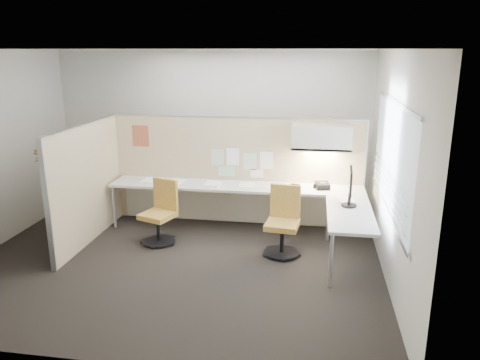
% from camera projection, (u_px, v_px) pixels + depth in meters
% --- Properties ---
extents(floor, '(5.50, 4.50, 0.01)m').
position_uv_depth(floor, '(178.00, 260.00, 6.46)').
color(floor, black).
rests_on(floor, ground).
extents(ceiling, '(5.50, 4.50, 0.01)m').
position_uv_depth(ceiling, '(170.00, 49.00, 5.71)').
color(ceiling, white).
rests_on(ceiling, wall_back).
extents(wall_back, '(5.50, 0.02, 2.80)m').
position_uv_depth(wall_back, '(211.00, 132.00, 8.22)').
color(wall_back, beige).
rests_on(wall_back, ground).
extents(wall_front, '(5.50, 0.02, 2.80)m').
position_uv_depth(wall_front, '(97.00, 221.00, 3.94)').
color(wall_front, beige).
rests_on(wall_front, ground).
extents(wall_right, '(0.02, 4.50, 2.80)m').
position_uv_depth(wall_right, '(393.00, 169.00, 5.67)').
color(wall_right, beige).
rests_on(wall_right, ground).
extents(window_pane, '(0.01, 2.80, 1.30)m').
position_uv_depth(window_pane, '(392.00, 157.00, 5.63)').
color(window_pane, '#8F99A6').
rests_on(window_pane, wall_right).
extents(partition_back, '(4.10, 0.06, 1.75)m').
position_uv_depth(partition_back, '(236.00, 171.00, 7.66)').
color(partition_back, tan).
rests_on(partition_back, floor).
extents(partition_left, '(0.06, 2.20, 1.75)m').
position_uv_depth(partition_left, '(88.00, 184.00, 6.93)').
color(partition_left, tan).
rests_on(partition_left, floor).
extents(desk, '(4.00, 2.07, 0.73)m').
position_uv_depth(desk, '(255.00, 197.00, 7.23)').
color(desk, beige).
rests_on(desk, floor).
extents(overhead_bin, '(0.90, 0.36, 0.38)m').
position_uv_depth(overhead_bin, '(321.00, 137.00, 7.09)').
color(overhead_bin, beige).
rests_on(overhead_bin, partition_back).
extents(task_light_strip, '(0.60, 0.06, 0.02)m').
position_uv_depth(task_light_strip, '(321.00, 151.00, 7.15)').
color(task_light_strip, '#FFEABF').
rests_on(task_light_strip, overhead_bin).
extents(pinned_papers, '(1.01, 0.00, 0.47)m').
position_uv_depth(pinned_papers, '(241.00, 162.00, 7.58)').
color(pinned_papers, '#8CBF8C').
rests_on(pinned_papers, partition_back).
extents(poster, '(0.28, 0.00, 0.35)m').
position_uv_depth(poster, '(140.00, 136.00, 7.73)').
color(poster, '#EF501E').
rests_on(poster, partition_back).
extents(chair_left, '(0.56, 0.57, 0.93)m').
position_uv_depth(chair_left, '(161.00, 214.00, 6.95)').
color(chair_left, black).
rests_on(chair_left, floor).
extents(chair_right, '(0.50, 0.52, 0.95)m').
position_uv_depth(chair_right, '(283.00, 223.00, 6.56)').
color(chair_right, black).
rests_on(chair_right, floor).
extents(monitor, '(0.21, 0.49, 0.52)m').
position_uv_depth(monitor, '(350.00, 185.00, 6.31)').
color(monitor, black).
rests_on(monitor, desk).
extents(phone, '(0.25, 0.23, 0.12)m').
position_uv_depth(phone, '(322.00, 186.00, 7.18)').
color(phone, black).
rests_on(phone, desk).
extents(stapler, '(0.15, 0.08, 0.05)m').
position_uv_depth(stapler, '(295.00, 186.00, 7.27)').
color(stapler, black).
rests_on(stapler, desk).
extents(tape_dispenser, '(0.11, 0.07, 0.06)m').
position_uv_depth(tape_dispenser, '(317.00, 186.00, 7.22)').
color(tape_dispenser, black).
rests_on(tape_dispenser, desk).
extents(coat_hook, '(0.18, 0.46, 1.39)m').
position_uv_depth(coat_hook, '(45.00, 162.00, 5.95)').
color(coat_hook, silver).
rests_on(coat_hook, partition_left).
extents(paper_stack_0, '(0.25, 0.32, 0.04)m').
position_uv_depth(paper_stack_0, '(150.00, 181.00, 7.56)').
color(paper_stack_0, white).
rests_on(paper_stack_0, desk).
extents(paper_stack_1, '(0.30, 0.35, 0.02)m').
position_uv_depth(paper_stack_1, '(176.00, 181.00, 7.56)').
color(paper_stack_1, white).
rests_on(paper_stack_1, desk).
extents(paper_stack_2, '(0.26, 0.32, 0.04)m').
position_uv_depth(paper_stack_2, '(213.00, 184.00, 7.38)').
color(paper_stack_2, white).
rests_on(paper_stack_2, desk).
extents(paper_stack_3, '(0.24, 0.31, 0.01)m').
position_uv_depth(paper_stack_3, '(247.00, 185.00, 7.37)').
color(paper_stack_3, white).
rests_on(paper_stack_3, desk).
extents(paper_stack_4, '(0.23, 0.30, 0.02)m').
position_uv_depth(paper_stack_4, '(293.00, 187.00, 7.23)').
color(paper_stack_4, white).
rests_on(paper_stack_4, desk).
extents(paper_stack_5, '(0.28, 0.34, 0.02)m').
position_uv_depth(paper_stack_5, '(346.00, 200.00, 6.63)').
color(paper_stack_5, white).
rests_on(paper_stack_5, desk).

